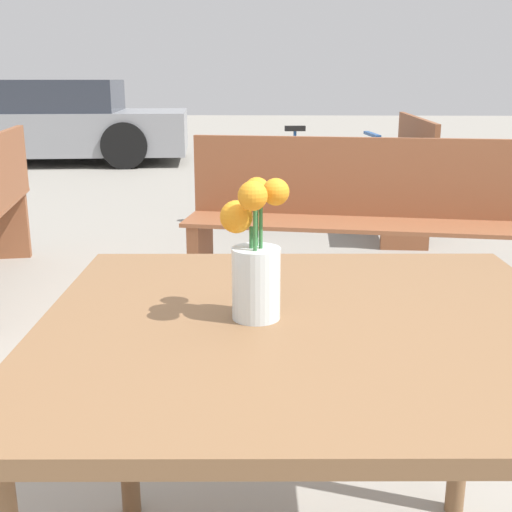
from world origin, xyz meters
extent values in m
cube|color=brown|center=(0.00, 0.00, 0.69)|extent=(1.03, 0.94, 0.03)
cylinder|color=brown|center=(-0.45, 0.37, 0.34)|extent=(0.05, 0.05, 0.68)
cylinder|color=brown|center=(0.42, 0.41, 0.34)|extent=(0.05, 0.05, 0.68)
cylinder|color=silver|center=(-0.10, 0.00, 0.77)|extent=(0.09, 0.09, 0.13)
cylinder|color=silver|center=(-0.10, 0.00, 0.75)|extent=(0.08, 0.08, 0.07)
cylinder|color=#337038|center=(-0.09, 0.00, 0.82)|extent=(0.01, 0.01, 0.21)
sphere|color=orange|center=(-0.07, 0.00, 0.94)|extent=(0.05, 0.05, 0.05)
cylinder|color=#337038|center=(-0.10, 0.02, 0.82)|extent=(0.01, 0.01, 0.21)
sphere|color=orange|center=(-0.10, 0.04, 0.94)|extent=(0.05, 0.05, 0.05)
cylinder|color=#337038|center=(-0.11, 0.00, 0.80)|extent=(0.01, 0.01, 0.16)
sphere|color=orange|center=(-0.14, 0.00, 0.90)|extent=(0.06, 0.06, 0.06)
cylinder|color=#337038|center=(-0.10, -0.02, 0.82)|extent=(0.01, 0.01, 0.21)
sphere|color=orange|center=(-0.11, -0.04, 0.94)|extent=(0.05, 0.05, 0.05)
cube|color=brown|center=(0.40, 2.00, 0.44)|extent=(1.89, 0.59, 0.02)
cube|color=brown|center=(0.42, 2.16, 0.65)|extent=(1.85, 0.27, 0.40)
cube|color=brown|center=(-0.46, 2.11, 0.21)|extent=(0.10, 0.33, 0.43)
cube|color=brown|center=(-1.85, 2.89, 0.21)|extent=(0.33, 0.12, 0.43)
cube|color=brown|center=(0.84, 3.96, 0.44)|extent=(0.43, 1.67, 0.02)
cube|color=brown|center=(1.00, 3.95, 0.65)|extent=(0.10, 1.66, 0.40)
cube|color=brown|center=(0.81, 3.19, 0.21)|extent=(0.33, 0.07, 0.43)
cube|color=brown|center=(0.87, 4.73, 0.21)|extent=(0.33, 0.07, 0.43)
cylinder|color=black|center=(-0.24, 3.99, 0.34)|extent=(0.67, 0.10, 0.67)
cylinder|color=black|center=(0.73, 4.08, 0.34)|extent=(0.67, 0.10, 0.67)
cube|color=#235199|center=(0.24, 4.03, 0.56)|extent=(0.88, 0.11, 0.03)
cylinder|color=#235199|center=(0.07, 4.02, 0.66)|extent=(0.02, 0.02, 0.20)
cube|color=black|center=(0.07, 4.02, 0.76)|extent=(0.16, 0.07, 0.04)
cube|color=#235199|center=(0.68, 4.07, 0.71)|extent=(0.08, 0.44, 0.02)
cube|color=gray|center=(-3.41, 7.86, 0.42)|extent=(4.27, 2.14, 0.56)
cube|color=#2D333D|center=(-3.41, 7.86, 0.91)|extent=(2.42, 1.80, 0.42)
cylinder|color=black|center=(-2.24, 8.80, 0.30)|extent=(0.62, 0.25, 0.60)
cylinder|color=black|center=(-2.06, 7.22, 0.30)|extent=(0.62, 0.25, 0.60)
camera|label=1|loc=(-0.06, -1.11, 1.13)|focal=45.00mm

